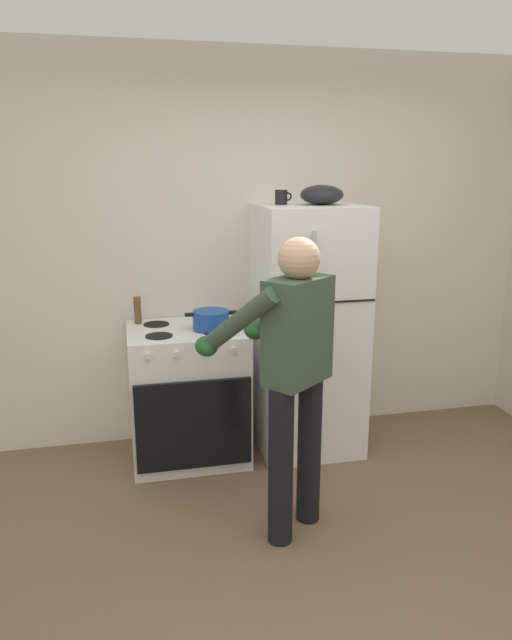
# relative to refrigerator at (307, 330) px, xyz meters

# --- Properties ---
(ground) EXTENTS (8.00, 8.00, 0.00)m
(ground) POSITION_rel_refrigerator_xyz_m (-0.39, -1.57, -0.84)
(ground) COLOR brown
(kitchen_wall_back) EXTENTS (6.00, 0.10, 2.70)m
(kitchen_wall_back) POSITION_rel_refrigerator_xyz_m (-0.39, 0.38, 0.51)
(kitchen_wall_back) COLOR silver
(kitchen_wall_back) RESTS_ON ground
(refrigerator) EXTENTS (0.68, 0.72, 1.69)m
(refrigerator) POSITION_rel_refrigerator_xyz_m (0.00, 0.00, 0.00)
(refrigerator) COLOR white
(refrigerator) RESTS_ON ground
(stove_range) EXTENTS (0.76, 0.67, 0.91)m
(stove_range) POSITION_rel_refrigerator_xyz_m (-0.83, -0.01, -0.39)
(stove_range) COLOR white
(stove_range) RESTS_ON ground
(person_cook) EXTENTS (0.70, 0.75, 1.60)m
(person_cook) POSITION_rel_refrigerator_xyz_m (-0.39, -0.96, 0.12)
(person_cook) COLOR black
(person_cook) RESTS_ON ground
(red_pot) EXTENTS (0.34, 0.24, 0.12)m
(red_pot) POSITION_rel_refrigerator_xyz_m (-0.67, -0.05, 0.12)
(red_pot) COLOR #19479E
(red_pot) RESTS_ON stove_range
(coffee_mug) EXTENTS (0.11, 0.08, 0.10)m
(coffee_mug) POSITION_rel_refrigerator_xyz_m (-0.18, 0.05, 0.89)
(coffee_mug) COLOR black
(coffee_mug) RESTS_ON refrigerator
(pepper_mill) EXTENTS (0.05, 0.05, 0.18)m
(pepper_mill) POSITION_rel_refrigerator_xyz_m (-1.13, 0.20, 0.15)
(pepper_mill) COLOR brown
(pepper_mill) RESTS_ON stove_range
(mixing_bowl) EXTENTS (0.28, 0.28, 0.13)m
(mixing_bowl) POSITION_rel_refrigerator_xyz_m (0.08, 0.00, 0.91)
(mixing_bowl) COLOR black
(mixing_bowl) RESTS_ON refrigerator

